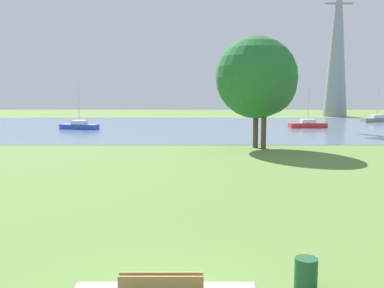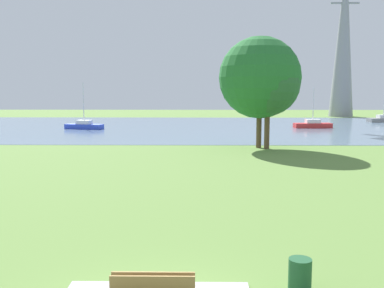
{
  "view_description": "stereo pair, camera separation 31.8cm",
  "coord_description": "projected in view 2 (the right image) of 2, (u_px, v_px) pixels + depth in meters",
  "views": [
    {
      "loc": [
        0.66,
        -8.95,
        4.86
      ],
      "look_at": [
        0.55,
        17.97,
        1.58
      ],
      "focal_mm": 41.41,
      "sensor_mm": 36.0,
      "label": 1
    },
    {
      "loc": [
        0.97,
        -8.95,
        4.86
      ],
      "look_at": [
        0.55,
        17.97,
        1.58
      ],
      "focal_mm": 41.41,
      "sensor_mm": 36.0,
      "label": 2
    }
  ],
  "objects": [
    {
      "name": "ground_plane",
      "position": [
        185.0,
        159.0,
        31.32
      ],
      "size": [
        160.0,
        160.0,
        0.0
      ],
      "primitive_type": "plane",
      "color": "olive"
    },
    {
      "name": "litter_bin",
      "position": [
        300.0,
        275.0,
        10.75
      ],
      "size": [
        0.56,
        0.56,
        0.8
      ],
      "primitive_type": "cylinder",
      "color": "#1E512D",
      "rests_on": "ground"
    },
    {
      "name": "water_surface",
      "position": [
        192.0,
        127.0,
        59.11
      ],
      "size": [
        140.0,
        40.0,
        0.02
      ],
      "primitive_type": "cube",
      "color": "slate",
      "rests_on": "ground"
    },
    {
      "name": "sailboat_red",
      "position": [
        313.0,
        124.0,
        57.39
      ],
      "size": [
        4.91,
        1.89,
        5.25
      ],
      "color": "red",
      "rests_on": "water_surface"
    },
    {
      "name": "sailboat_blue",
      "position": [
        84.0,
        125.0,
        55.71
      ],
      "size": [
        5.03,
        2.7,
        5.81
      ],
      "color": "blue",
      "rests_on": "water_surface"
    },
    {
      "name": "sailboat_gray",
      "position": [
        383.0,
        119.0,
        67.82
      ],
      "size": [
        5.0,
        2.42,
        7.53
      ],
      "color": "gray",
      "rests_on": "water_surface"
    },
    {
      "name": "tree_west_near",
      "position": [
        260.0,
        78.0,
        36.92
      ],
      "size": [
        6.85,
        6.85,
        9.34
      ],
      "color": "brown",
      "rests_on": "ground"
    },
    {
      "name": "tree_west_far",
      "position": [
        268.0,
        84.0,
        36.39
      ],
      "size": [
        5.28,
        5.28,
        8.03
      ],
      "color": "brown",
      "rests_on": "ground"
    },
    {
      "name": "electricity_pylon",
      "position": [
        344.0,
        36.0,
        80.91
      ],
      "size": [
        6.4,
        4.4,
        29.48
      ],
      "color": "gray",
      "rests_on": "ground"
    }
  ]
}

